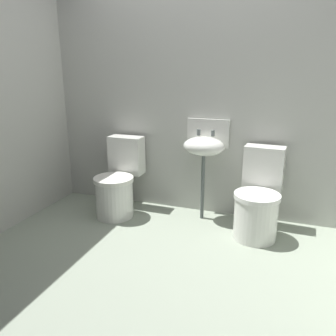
% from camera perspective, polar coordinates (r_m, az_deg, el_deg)
% --- Properties ---
extents(ground_plane, '(3.48, 2.64, 0.08)m').
position_cam_1_polar(ground_plane, '(2.73, -2.03, -16.69)').
color(ground_plane, gray).
extents(wall_back, '(3.48, 0.10, 2.18)m').
position_cam_1_polar(wall_back, '(3.43, 5.02, 10.26)').
color(wall_back, '#AFB1A8').
rests_on(wall_back, ground).
extents(toilet_left, '(0.41, 0.60, 0.78)m').
position_cam_1_polar(toilet_left, '(3.48, -8.54, -2.71)').
color(toilet_left, silver).
rests_on(toilet_left, ground).
extents(toilet_right, '(0.43, 0.61, 0.78)m').
position_cam_1_polar(toilet_right, '(3.12, 15.16, -5.46)').
color(toilet_right, silver).
rests_on(toilet_right, ground).
extents(sink, '(0.42, 0.35, 0.99)m').
position_cam_1_polar(sink, '(3.24, 6.28, 3.90)').
color(sink, '#4E5654').
rests_on(sink, ground).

